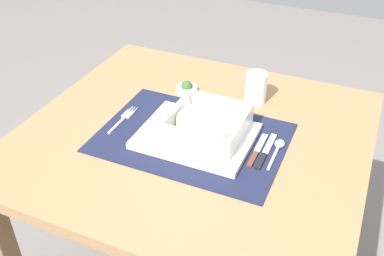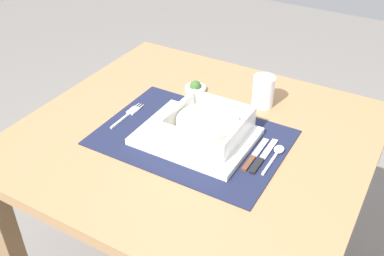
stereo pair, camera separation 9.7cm
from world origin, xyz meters
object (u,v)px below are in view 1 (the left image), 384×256
object	(u,v)px
fork	(125,118)
bread_knife	(256,152)
butter_knife	(265,153)
condiment_saucer	(187,88)
dining_table	(193,165)
spoon	(278,147)
drinking_glass	(256,89)
porridge_bowl	(207,124)

from	to	relation	value
fork	bread_knife	size ratio (longest dim) A/B	0.98
butter_knife	condiment_saucer	bearing A→B (deg)	148.61
fork	condiment_saucer	world-z (taller)	condiment_saucer
dining_table	spoon	distance (m)	0.24
dining_table	spoon	bearing A→B (deg)	4.72
fork	spoon	xyz separation A→B (m)	(0.40, 0.04, 0.00)
bread_knife	condiment_saucer	bearing A→B (deg)	145.01
fork	spoon	size ratio (longest dim) A/B	1.13
dining_table	butter_knife	bearing A→B (deg)	-4.84
spoon	drinking_glass	distance (m)	0.23
porridge_bowl	condiment_saucer	bearing A→B (deg)	126.38
dining_table	condiment_saucer	bearing A→B (deg)	118.87
dining_table	drinking_glass	bearing A→B (deg)	65.05
dining_table	spoon	size ratio (longest dim) A/B	7.27
butter_knife	condiment_saucer	distance (m)	0.35
dining_table	butter_knife	xyz separation A→B (m)	(0.19, -0.02, 0.11)
drinking_glass	spoon	bearing A→B (deg)	-58.41
dining_table	fork	size ratio (longest dim) A/B	6.41
bread_knife	drinking_glass	world-z (taller)	drinking_glass
drinking_glass	porridge_bowl	bearing A→B (deg)	-104.90
condiment_saucer	bread_knife	bearing A→B (deg)	-36.90
spoon	bread_knife	xyz separation A→B (m)	(-0.04, -0.04, -0.00)
condiment_saucer	fork	bearing A→B (deg)	-113.68
dining_table	drinking_glass	size ratio (longest dim) A/B	9.80
drinking_glass	condiment_saucer	xyz separation A→B (m)	(-0.20, -0.02, -0.03)
dining_table	porridge_bowl	world-z (taller)	porridge_bowl
bread_knife	drinking_glass	xyz separation A→B (m)	(-0.07, 0.23, 0.03)
porridge_bowl	butter_knife	bearing A→B (deg)	-3.37
spoon	bread_knife	distance (m)	0.06
porridge_bowl	dining_table	bearing A→B (deg)	169.58
spoon	porridge_bowl	bearing A→B (deg)	-174.94
fork	drinking_glass	size ratio (longest dim) A/B	1.53
butter_knife	bread_knife	size ratio (longest dim) A/B	1.06
dining_table	spoon	world-z (taller)	spoon
porridge_bowl	spoon	bearing A→B (deg)	8.13
condiment_saucer	porridge_bowl	bearing A→B (deg)	-53.62
bread_knife	condiment_saucer	distance (m)	0.34
fork	drinking_glass	bearing A→B (deg)	36.60
porridge_bowl	fork	size ratio (longest dim) A/B	1.35
fork	butter_knife	distance (m)	0.38
porridge_bowl	condiment_saucer	size ratio (longest dim) A/B	2.96
fork	bread_knife	bearing A→B (deg)	-1.95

